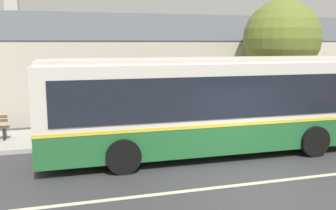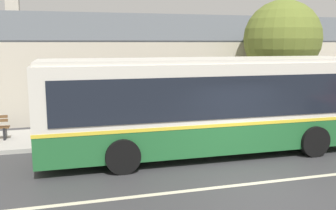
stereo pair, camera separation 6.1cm
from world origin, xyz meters
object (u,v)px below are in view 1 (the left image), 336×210
(transit_bus, at_px, (206,103))
(bench_down_street, at_px, (111,123))
(bus_stop_sign, at_px, (322,90))
(street_tree_primary, at_px, (282,39))

(transit_bus, height_order, bench_down_street, transit_bus)
(bench_down_street, height_order, bus_stop_sign, bus_stop_sign)
(street_tree_primary, height_order, bus_stop_sign, street_tree_primary)
(transit_bus, distance_m, bus_stop_sign, 6.48)
(street_tree_primary, bearing_deg, bus_stop_sign, -68.67)
(transit_bus, xyz_separation_m, bus_stop_sign, (6.13, 2.09, -0.05))
(bench_down_street, bearing_deg, street_tree_primary, 8.38)
(bench_down_street, bearing_deg, transit_bus, -46.89)
(bench_down_street, height_order, street_tree_primary, street_tree_primary)
(transit_bus, height_order, street_tree_primary, street_tree_primary)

